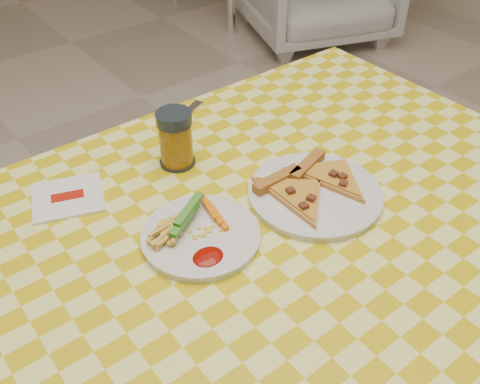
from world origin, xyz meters
name	(u,v)px	position (x,y,z in m)	size (l,w,h in m)	color
table	(259,249)	(0.00, 0.00, 0.68)	(1.28, 0.88, 0.76)	white
plate_left	(201,237)	(-0.11, 0.02, 0.76)	(0.20, 0.20, 0.01)	silver
plate_right	(315,195)	(0.12, -0.01, 0.76)	(0.25, 0.25, 0.01)	silver
fries_veggies	(191,227)	(-0.12, 0.04, 0.78)	(0.16, 0.15, 0.04)	#EAC14A
pizza_slices	(311,184)	(0.12, 0.00, 0.78)	(0.25, 0.23, 0.02)	gold
drink_glass	(176,139)	(-0.02, 0.24, 0.81)	(0.07, 0.07, 0.12)	black
napkin	(68,197)	(-0.25, 0.27, 0.76)	(0.16, 0.16, 0.01)	white
fork	(183,115)	(0.08, 0.38, 0.76)	(0.15, 0.07, 0.01)	#162C9A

